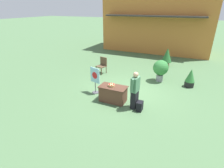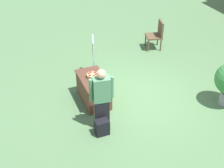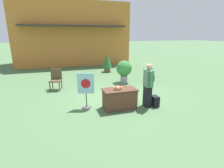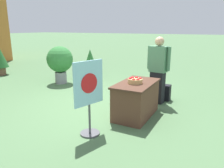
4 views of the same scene
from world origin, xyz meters
name	(u,v)px [view 4 (image 4 of 4)]	position (x,y,z in m)	size (l,w,h in m)	color
ground_plane	(99,104)	(0.00, 0.00, 0.00)	(120.00, 120.00, 0.00)	#4C7047
display_table	(136,99)	(-0.29, -1.14, 0.38)	(1.28, 0.70, 0.76)	brown
apple_basket	(135,81)	(-0.37, -1.13, 0.82)	(0.31, 0.31, 0.13)	tan
person_visitor	(158,70)	(0.80, -1.29, 0.86)	(0.32, 0.61, 1.69)	black
backpack	(164,92)	(1.09, -1.40, 0.21)	(0.24, 0.34, 0.42)	black
poster_board	(89,95)	(-1.50, -0.71, 0.76)	(0.61, 0.36, 1.36)	#4C4C51
potted_plant_near_right	(60,61)	(1.24, 2.29, 0.79)	(0.90, 0.90, 1.29)	gray
potted_plant_far_left	(90,62)	(2.91, 2.14, 0.52)	(0.52, 0.52, 1.04)	black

